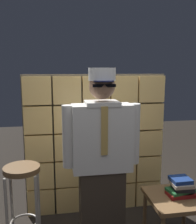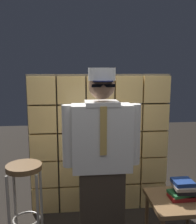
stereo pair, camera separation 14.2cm
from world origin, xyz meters
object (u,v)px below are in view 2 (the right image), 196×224
side_table (177,206)px  book_stack (183,190)px  standing_person (102,162)px  bar_stool (25,185)px

side_table → book_stack: (0.05, 0.01, 0.15)m
standing_person → side_table: 0.83m
side_table → book_stack: size_ratio=1.95×
bar_stool → side_table: bearing=-11.2°
standing_person → book_stack: 0.81m
bar_stool → book_stack: 1.50m
bar_stool → side_table: (1.42, -0.28, -0.14)m
standing_person → bar_stool: (-0.72, 0.24, -0.30)m
bar_stool → side_table: bar_stool is taller
standing_person → bar_stool: size_ratio=2.13×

